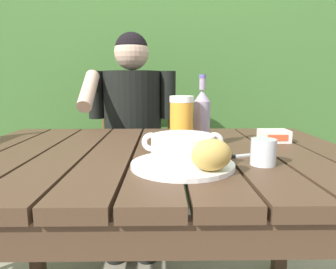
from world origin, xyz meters
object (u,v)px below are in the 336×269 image
Objects in this scene: beer_glass at (182,123)px; beer_bottle at (202,117)px; chair_near_diner at (136,160)px; table_knife at (233,156)px; serving_plate at (182,165)px; water_glass_small at (263,152)px; soup_bowl at (183,148)px; butter_tub at (274,136)px; bread_roll at (212,155)px; person_eating at (132,125)px.

beer_glass is 0.72× the size of beer_bottle.
chair_near_diner is 6.58× the size of table_knife.
beer_bottle is 0.21m from table_knife.
serving_plate is 3.84× the size of water_glass_small.
beer_bottle is at bearing 112.79° from table_knife.
water_glass_small is (0.14, -0.25, -0.07)m from beer_bottle.
soup_bowl is at bearing -148.56° from table_knife.
chair_near_diner is 8.68× the size of butter_tub.
water_glass_small is at bearing -114.39° from butter_tub.
bread_roll is at bearing -149.41° from water_glass_small.
beer_glass reaches higher than water_glass_small.
water_glass_small is at bearing -61.90° from beer_bottle.
serving_plate is at bearing -78.48° from chair_near_diner.
bread_roll is 0.18m from water_glass_small.
beer_glass is (-0.06, 0.29, 0.04)m from bread_roll.
bread_roll is at bearing -49.40° from soup_bowl.
person_eating reaches higher than bread_roll.
table_knife is at bearing -38.51° from beer_glass.
butter_tub is (0.28, 0.06, -0.08)m from beer_bottle.
beer_glass is 1.67× the size of butter_tub.
soup_bowl is 1.21× the size of beer_glass.
serving_plate is 0.11m from bread_roll.
chair_near_diner is 3.72× the size of beer_bottle.
serving_plate is 0.30m from beer_bottle.
chair_near_diner reaches higher than serving_plate.
beer_glass reaches higher than soup_bowl.
beer_bottle is (0.02, 0.35, 0.05)m from bread_roll.
water_glass_small is 0.51× the size of table_knife.
chair_near_diner is 1.17m from soup_bowl.
person_eating is 0.99m from water_glass_small.
soup_bowl is (0.00, -0.00, 0.05)m from serving_plate.
beer_bottle is 2.33× the size of butter_tub.
soup_bowl is at bearing 130.60° from bread_roll.
person_eating is (-0.00, -0.20, 0.25)m from chair_near_diner.
beer_glass is 0.21m from table_knife.
water_glass_small is at bearing -63.20° from person_eating.
person_eating is 4.93× the size of beer_bottle.
bread_roll is (0.29, -1.18, 0.32)m from chair_near_diner.
person_eating is 1.02m from bread_roll.
beer_glass is at bearing -75.24° from chair_near_diner.
bread_roll is at bearing -73.36° from person_eating.
chair_near_diner is 1.25m from bread_roll.
bread_roll is (0.06, -0.08, 0.04)m from serving_plate.
bread_roll is 0.47× the size of beer_bottle.
bread_roll is 0.51m from butter_tub.
butter_tub is 0.32m from table_knife.
water_glass_small is at bearing 4.20° from serving_plate.
chair_near_diner is 1.16m from serving_plate.
soup_bowl reaches higher than butter_tub.
bread_roll is at bearing -49.40° from serving_plate.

